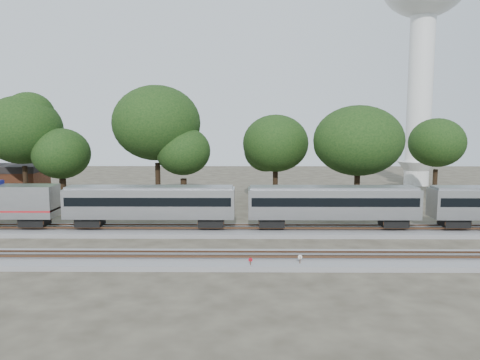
% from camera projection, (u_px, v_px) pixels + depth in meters
% --- Properties ---
extents(ground, '(160.00, 160.00, 0.00)m').
position_uv_depth(ground, '(209.00, 249.00, 40.70)').
color(ground, '#383328').
rests_on(ground, ground).
extents(track_far, '(160.00, 5.00, 0.73)m').
position_uv_depth(track_far, '(213.00, 231.00, 46.63)').
color(track_far, slate).
rests_on(track_far, ground).
extents(track_near, '(160.00, 5.00, 0.73)m').
position_uv_depth(track_near, '(205.00, 260.00, 36.70)').
color(track_near, slate).
rests_on(track_near, ground).
extents(switch_stand_red, '(0.31, 0.06, 0.96)m').
position_uv_depth(switch_stand_red, '(250.00, 262.00, 34.59)').
color(switch_stand_red, '#512D19').
rests_on(switch_stand_red, ground).
extents(switch_stand_white, '(0.33, 0.11, 1.06)m').
position_uv_depth(switch_stand_white, '(300.00, 260.00, 35.03)').
color(switch_stand_white, '#512D19').
rests_on(switch_stand_white, ground).
extents(switch_lever, '(0.56, 0.43, 0.30)m').
position_uv_depth(switch_lever, '(300.00, 266.00, 35.15)').
color(switch_lever, '#512D19').
rests_on(switch_lever, ground).
extents(water_tower, '(14.93, 14.93, 41.34)m').
position_uv_depth(water_tower, '(424.00, 7.00, 79.43)').
color(water_tower, silver).
rests_on(water_tower, ground).
extents(brick_building, '(10.99, 8.20, 5.00)m').
position_uv_depth(brick_building, '(6.00, 182.00, 66.80)').
color(brick_building, brown).
rests_on(brick_building, ground).
extents(tree_1, '(10.19, 10.19, 14.37)m').
position_uv_depth(tree_1, '(23.00, 130.00, 59.73)').
color(tree_1, black).
rests_on(tree_1, ground).
extents(tree_2, '(7.17, 7.17, 10.10)m').
position_uv_depth(tree_2, '(61.00, 154.00, 59.36)').
color(tree_2, black).
rests_on(tree_2, ground).
extents(tree_3, '(11.08, 11.08, 15.62)m').
position_uv_depth(tree_3, '(157.00, 123.00, 58.91)').
color(tree_3, black).
rests_on(tree_3, ground).
extents(tree_4, '(7.58, 7.58, 10.69)m').
position_uv_depth(tree_4, '(183.00, 151.00, 57.87)').
color(tree_4, black).
rests_on(tree_4, ground).
extents(tree_5, '(8.34, 8.34, 11.76)m').
position_uv_depth(tree_5, '(276.00, 143.00, 62.81)').
color(tree_5, black).
rests_on(tree_5, ground).
extents(tree_6, '(8.97, 8.97, 12.64)m').
position_uv_depth(tree_6, '(358.00, 141.00, 55.43)').
color(tree_6, black).
rests_on(tree_6, ground).
extents(tree_7, '(8.31, 8.31, 11.71)m').
position_uv_depth(tree_7, '(437.00, 143.00, 65.67)').
color(tree_7, black).
rests_on(tree_7, ground).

